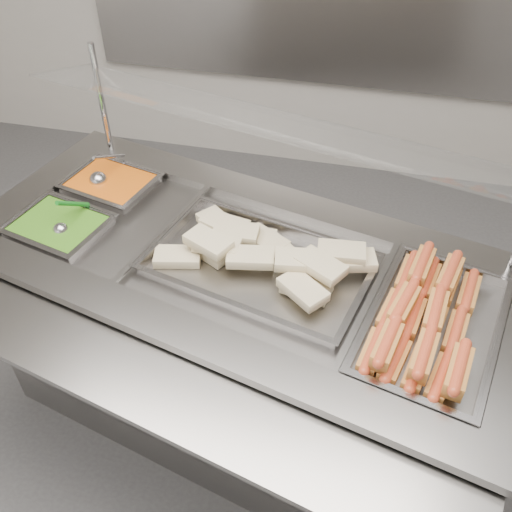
% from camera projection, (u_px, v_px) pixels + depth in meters
% --- Properties ---
extents(steam_counter, '(2.02, 1.26, 0.90)m').
position_uv_depth(steam_counter, '(244.00, 345.00, 2.15)').
color(steam_counter, slate).
rests_on(steam_counter, ground).
extents(tray_rail, '(1.81, 0.78, 0.05)m').
position_uv_depth(tray_rail, '(154.00, 383.00, 1.54)').
color(tray_rail, gray).
rests_on(tray_rail, steam_counter).
extents(sneeze_guard, '(1.67, 0.68, 0.44)m').
position_uv_depth(sneeze_guard, '(274.00, 126.00, 1.74)').
color(sneeze_guard, '#BCBCC0').
rests_on(sneeze_guard, steam_counter).
extents(pan_hotdogs, '(0.46, 0.62, 0.10)m').
position_uv_depth(pan_hotdogs, '(431.00, 332.00, 1.66)').
color(pan_hotdogs, gray).
rests_on(pan_hotdogs, steam_counter).
extents(pan_wraps, '(0.76, 0.55, 0.07)m').
position_uv_depth(pan_wraps, '(259.00, 268.00, 1.84)').
color(pan_wraps, gray).
rests_on(pan_wraps, steam_counter).
extents(pan_beans, '(0.35, 0.31, 0.10)m').
position_uv_depth(pan_beans, '(112.00, 190.00, 2.19)').
color(pan_beans, gray).
rests_on(pan_beans, steam_counter).
extents(pan_peas, '(0.35, 0.31, 0.10)m').
position_uv_depth(pan_peas, '(61.00, 233.00, 1.99)').
color(pan_peas, gray).
rests_on(pan_peas, steam_counter).
extents(hotdogs_in_buns, '(0.35, 0.56, 0.12)m').
position_uv_depth(hotdogs_in_buns, '(424.00, 320.00, 1.63)').
color(hotdogs_in_buns, '#9B5520').
rests_on(hotdogs_in_buns, pan_hotdogs).
extents(tortilla_wraps, '(0.72, 0.44, 0.10)m').
position_uv_depth(tortilla_wraps, '(259.00, 249.00, 1.85)').
color(tortilla_wraps, tan).
rests_on(tortilla_wraps, pan_wraps).
extents(ladle, '(0.08, 0.19, 0.14)m').
position_uv_depth(ladle, '(99.00, 179.00, 2.16)').
color(ladle, '#B4B4B9').
rests_on(ladle, pan_beans).
extents(serving_spoon, '(0.07, 0.17, 0.14)m').
position_uv_depth(serving_spoon, '(63.00, 225.00, 1.95)').
color(serving_spoon, '#B4B4B9').
rests_on(serving_spoon, pan_peas).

